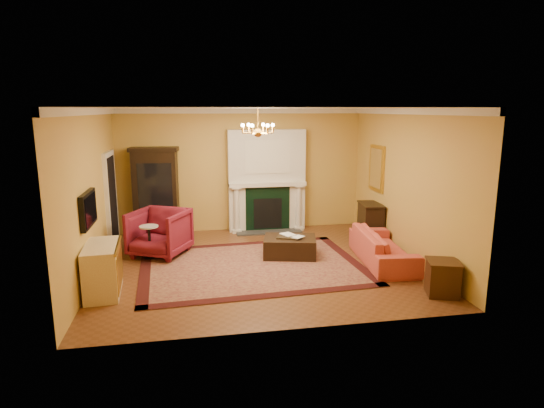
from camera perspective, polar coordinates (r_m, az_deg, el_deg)
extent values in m
cube|color=brown|center=(8.99, -1.68, -7.61)|extent=(6.00, 5.50, 0.02)
cube|color=white|center=(8.48, -1.80, 12.02)|extent=(6.00, 5.50, 0.02)
cube|color=#C39246|center=(11.31, -3.84, 4.27)|extent=(6.00, 0.02, 3.00)
cube|color=#C39246|center=(5.95, 2.26, -2.56)|extent=(6.00, 0.02, 3.00)
cube|color=#C39246|center=(8.69, -21.77, 1.17)|extent=(0.02, 5.50, 3.00)
cube|color=#C39246|center=(9.53, 16.48, 2.39)|extent=(0.02, 5.50, 3.00)
cube|color=silver|center=(11.27, -0.69, 2.98)|extent=(1.90, 0.32, 2.50)
cube|color=silver|center=(11.02, -0.55, 5.93)|extent=(1.10, 0.01, 0.80)
cube|color=black|center=(11.23, -0.54, -0.69)|extent=(1.10, 0.02, 1.10)
cube|color=black|center=(11.25, -0.53, -1.19)|extent=(0.70, 0.02, 0.75)
cube|color=#333333|center=(11.24, -0.43, -3.46)|extent=(1.60, 0.50, 0.04)
cube|color=silver|center=(11.22, -0.64, 2.58)|extent=(1.90, 0.44, 0.10)
cylinder|color=silver|center=(11.11, -4.50, -0.65)|extent=(0.14, 0.14, 1.18)
cylinder|color=silver|center=(11.37, 3.35, -0.35)|extent=(0.14, 0.14, 1.18)
cube|color=silver|center=(11.17, -3.92, 11.58)|extent=(6.00, 0.08, 0.12)
cube|color=silver|center=(8.56, -22.18, 10.71)|extent=(0.08, 5.50, 0.12)
cube|color=silver|center=(9.39, 16.72, 11.09)|extent=(0.08, 5.50, 0.12)
cube|color=silver|center=(10.41, -19.53, 0.44)|extent=(0.08, 1.05, 2.10)
cube|color=black|center=(10.41, -19.33, 0.29)|extent=(0.02, 0.85, 1.95)
cube|color=black|center=(8.13, -22.08, -0.62)|extent=(0.08, 0.95, 0.58)
cube|color=black|center=(8.12, -21.77, -0.60)|extent=(0.01, 0.85, 0.48)
cube|color=gold|center=(10.74, 13.00, 4.40)|extent=(0.05, 0.76, 1.05)
cube|color=white|center=(10.73, 12.86, 4.40)|extent=(0.01, 0.62, 0.90)
cylinder|color=gold|center=(8.48, -1.79, 10.60)|extent=(0.03, 0.03, 0.40)
sphere|color=gold|center=(8.49, -1.78, 8.91)|extent=(0.16, 0.16, 0.16)
sphere|color=#FFE5B2|center=(8.53, 0.10, 9.87)|extent=(0.07, 0.07, 0.07)
sphere|color=#FFE5B2|center=(8.75, -1.11, 9.92)|extent=(0.07, 0.07, 0.07)
sphere|color=#FFE5B2|center=(8.71, -2.96, 9.90)|extent=(0.07, 0.07, 0.07)
sphere|color=#FFE5B2|center=(8.45, -3.70, 9.83)|extent=(0.07, 0.07, 0.07)
sphere|color=#FFE5B2|center=(8.23, -2.51, 9.79)|extent=(0.07, 0.07, 0.07)
sphere|color=#FFE5B2|center=(8.27, -0.56, 9.81)|extent=(0.07, 0.07, 0.07)
cube|color=#4B101D|center=(8.87, -2.53, -7.77)|extent=(4.37, 3.38, 0.02)
cube|color=black|center=(11.08, -14.34, 1.21)|extent=(1.05, 0.56, 2.02)
imported|color=maroon|center=(9.64, -13.95, -3.25)|extent=(1.36, 1.33, 1.06)
cylinder|color=black|center=(9.66, -15.01, -6.45)|extent=(0.27, 0.27, 0.04)
cylinder|color=black|center=(9.56, -15.11, -4.62)|extent=(0.06, 0.06, 0.61)
cylinder|color=silver|center=(9.48, -15.21, -2.75)|extent=(0.38, 0.38, 0.03)
cube|color=beige|center=(8.01, -20.49, -7.66)|extent=(0.60, 1.13, 0.82)
imported|color=#BF4B3C|center=(9.23, 13.76, -4.65)|extent=(0.84, 2.18, 0.83)
cube|color=#33180E|center=(7.98, 20.62, -8.77)|extent=(0.60, 0.60, 0.55)
cube|color=black|center=(10.69, 12.23, -2.32)|extent=(0.52, 0.80, 0.84)
cube|color=black|center=(9.38, 2.25, -5.36)|extent=(1.19, 0.98, 0.39)
cube|color=black|center=(9.30, 1.88, -4.16)|extent=(0.48, 0.43, 0.03)
imported|color=gray|center=(9.26, 1.44, -3.15)|extent=(0.22, 0.12, 0.31)
imported|color=gray|center=(9.25, 2.81, -3.35)|extent=(0.13, 0.16, 0.26)
cylinder|color=tan|center=(11.13, -3.39, 2.99)|extent=(0.12, 0.12, 0.10)
cone|color=#0E3417|center=(11.09, -3.40, 4.17)|extent=(0.17, 0.17, 0.36)
cylinder|color=tan|center=(11.32, 2.51, 3.16)|extent=(0.12, 0.12, 0.10)
cone|color=#0E3417|center=(11.29, 2.52, 4.33)|extent=(0.17, 0.17, 0.37)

